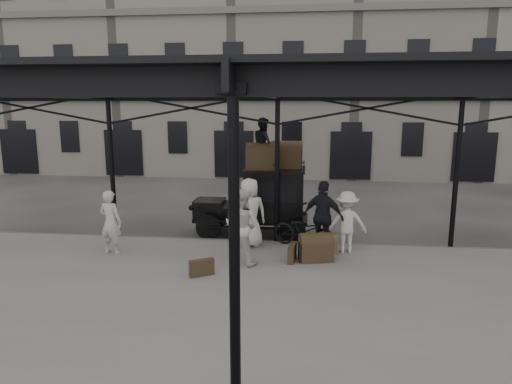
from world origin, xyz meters
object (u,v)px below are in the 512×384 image
porter_left (111,222)px  porter_official (323,217)px  steamer_trunk_roof_near (261,158)px  bicycle (304,230)px  steamer_trunk_platform (316,249)px  taxi (265,199)px

porter_left → porter_official: bearing=-160.7°
steamer_trunk_roof_near → bicycle: bearing=-46.6°
steamer_trunk_roof_near → steamer_trunk_platform: size_ratio=1.10×
porter_left → bicycle: size_ratio=0.93×
porter_left → steamer_trunk_roof_near: size_ratio=1.89×
steamer_trunk_roof_near → steamer_trunk_platform: bearing=-57.5°
porter_official → bicycle: bearing=-9.7°
taxi → steamer_trunk_roof_near: (-0.08, -0.25, 1.32)m
porter_left → steamer_trunk_platform: bearing=-167.9°
bicycle → steamer_trunk_platform: bicycle is taller
bicycle → porter_left: bearing=126.2°
steamer_trunk_roof_near → taxi: bearing=69.9°
taxi → bicycle: (1.28, -1.59, -0.56)m
porter_left → steamer_trunk_platform: (5.52, 0.05, -0.57)m
bicycle → porter_official: bearing=-101.2°
porter_left → taxi: bearing=-133.7°
porter_left → steamer_trunk_platform: size_ratio=2.09×
steamer_trunk_platform → bicycle: bearing=93.5°
taxi → steamer_trunk_roof_near: size_ratio=3.92×
bicycle → taxi: bearing=62.7°
porter_official → taxi: bearing=-22.0°
bicycle → steamer_trunk_platform: (0.32, -1.09, -0.19)m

